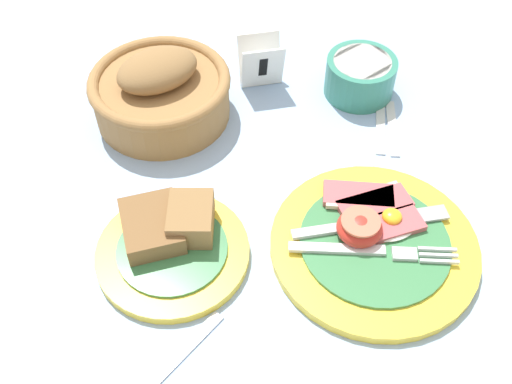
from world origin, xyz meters
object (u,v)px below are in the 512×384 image
bread_plate (172,242)px  number_card (261,63)px  bread_basket (161,91)px  teaspoon_by_saucer (397,168)px  breakfast_plate (372,238)px  sugar_cup (360,76)px  teaspoon_stray (381,165)px

bread_plate → number_card: (0.18, 0.26, 0.02)m
bread_basket → teaspoon_by_saucer: 0.33m
breakfast_plate → bread_plate: size_ratio=1.37×
bread_plate → bread_basket: 0.23m
bread_plate → sugar_cup: 0.37m
teaspoon_stray → sugar_cup: bearing=-167.5°
breakfast_plate → number_card: bearing=98.5°
teaspoon_by_saucer → teaspoon_stray: size_ratio=1.02×
number_card → bread_plate: bearing=-120.6°
sugar_cup → number_card: bearing=157.5°
number_card → teaspoon_stray: size_ratio=0.40×
bread_plate → number_card: bearing=55.4°
bread_basket → teaspoon_stray: 0.31m
bread_plate → sugar_cup: bearing=33.4°
bread_basket → number_card: (0.15, 0.03, -0.00)m
sugar_cup → bread_basket: size_ratio=0.52×
bread_plate → teaspoon_by_saucer: 0.30m
breakfast_plate → teaspoon_by_saucer: (0.08, 0.10, -0.01)m
number_card → teaspoon_by_saucer: bearing=-56.2°
bread_plate → teaspoon_by_saucer: bread_plate is taller
sugar_cup → number_card: number_card is taller
bread_plate → sugar_cup: size_ratio=1.77×
sugar_cup → teaspoon_by_saucer: bearing=-93.2°
bread_plate → teaspoon_stray: bearing=11.0°
breakfast_plate → teaspoon_by_saucer: 0.12m
bread_plate → sugar_cup: sugar_cup is taller
breakfast_plate → number_card: number_card is taller
breakfast_plate → teaspoon_stray: 0.12m
breakfast_plate → teaspoon_by_saucer: size_ratio=1.26×
bread_plate → teaspoon_stray: (0.28, 0.05, -0.01)m
bread_plate → bread_basket: bearing=82.8°
number_card → teaspoon_by_saucer: 0.24m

